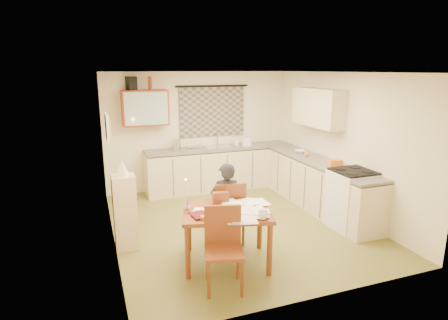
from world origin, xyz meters
name	(u,v)px	position (x,y,z in m)	size (l,w,h in m)	color
floor	(237,225)	(0.00, 0.00, -0.01)	(4.00, 4.50, 0.02)	brown
ceiling	(239,72)	(0.00, 0.00, 2.51)	(4.00, 4.50, 0.02)	white
wall_back	(199,131)	(0.00, 2.26, 1.25)	(4.00, 0.02, 2.50)	#F0E3C0
wall_front	(319,195)	(0.00, -2.26, 1.25)	(4.00, 0.02, 2.50)	#F0E3C0
wall_left	(108,162)	(-2.01, 0.00, 1.25)	(0.02, 4.50, 2.50)	#F0E3C0
wall_right	(342,144)	(2.01, 0.00, 1.25)	(0.02, 4.50, 2.50)	#F0E3C0
window_blind	(212,112)	(0.30, 2.22, 1.65)	(1.45, 0.03, 1.05)	#304B67
curtain_rod	(212,86)	(0.30, 2.20, 2.20)	(0.04, 0.04, 1.60)	black
wall_cabinet	(145,108)	(-1.15, 2.08, 1.80)	(0.90, 0.34, 0.70)	maroon
wall_cabinet_glass	(146,109)	(-1.15, 1.91, 1.80)	(0.84, 0.02, 0.64)	#99B2A5
upper_cabinet_right	(318,107)	(1.83, 0.55, 1.85)	(0.34, 1.30, 0.70)	beige
framed_print	(107,127)	(-1.97, 0.40, 1.70)	(0.04, 0.50, 0.40)	#F3E9CB
print_canvas	(109,127)	(-1.95, 0.40, 1.70)	(0.01, 0.42, 0.32)	white
counter_back	(222,168)	(0.43, 1.95, 0.45)	(3.30, 0.62, 0.92)	beige
counter_right	(319,185)	(1.70, 0.18, 0.45)	(0.62, 2.95, 0.92)	beige
stove	(351,199)	(1.70, -0.74, 0.48)	(0.63, 0.63, 0.97)	white
sink	(219,149)	(0.36, 1.95, 0.88)	(0.55, 0.45, 0.10)	silver
tap	(217,139)	(0.38, 2.13, 1.06)	(0.03, 0.03, 0.28)	silver
dish_rack	(195,148)	(-0.18, 1.95, 0.95)	(0.35, 0.30, 0.06)	silver
kettle	(176,145)	(-0.57, 1.95, 1.04)	(0.18, 0.18, 0.24)	silver
mixing_bowl	(247,142)	(1.01, 1.95, 1.00)	(0.24, 0.24, 0.16)	white
soap_bottle	(236,141)	(0.77, 2.00, 1.01)	(0.09, 0.09, 0.19)	white
bowl	(300,151)	(1.70, 0.89, 0.95)	(0.29, 0.29, 0.05)	white
orange_bag	(335,163)	(1.70, -0.25, 0.98)	(0.22, 0.16, 0.12)	orange
fruit_orange	(307,154)	(1.65, 0.57, 0.97)	(0.10, 0.10, 0.10)	orange
speaker	(131,83)	(-1.39, 2.08, 2.28)	(0.16, 0.20, 0.26)	black
bottle_green	(134,83)	(-1.33, 2.08, 2.28)	(0.07, 0.07, 0.26)	#195926
bottle_brown	(150,83)	(-1.03, 2.08, 2.28)	(0.07, 0.07, 0.26)	maroon
dining_table	(227,236)	(-0.62, -1.13, 0.38)	(1.33, 1.15, 0.75)	#672E12
chair_far	(228,224)	(-0.39, -0.58, 0.30)	(0.50, 0.50, 0.98)	#672E12
chair_near	(224,264)	(-0.86, -1.69, 0.30)	(0.54, 0.54, 0.98)	#672E12
person	(226,205)	(-0.45, -0.64, 0.63)	(0.48, 0.34, 1.26)	black
shelf_stand	(125,212)	(-1.84, -0.24, 0.55)	(0.32, 0.30, 1.10)	beige
lampshade	(122,168)	(-1.84, -0.24, 1.21)	(0.20, 0.20, 0.22)	#F3E9CB
letter_rack	(221,198)	(-0.61, -0.86, 0.83)	(0.22, 0.10, 0.16)	#672E12
mug	(263,215)	(-0.30, -1.56, 0.80)	(0.13, 0.13, 0.10)	white
magazine	(192,217)	(-1.11, -1.22, 0.76)	(0.22, 0.28, 0.02)	maroon
book	(197,214)	(-1.03, -1.14, 0.76)	(0.28, 0.29, 0.02)	orange
orange_box	(206,218)	(-0.97, -1.33, 0.77)	(0.12, 0.08, 0.04)	orange
eyeglasses	(239,217)	(-0.57, -1.43, 0.76)	(0.13, 0.04, 0.02)	black
candle_holder	(187,203)	(-1.10, -0.94, 0.84)	(0.06, 0.06, 0.18)	silver
candle	(186,188)	(-1.10, -0.92, 1.04)	(0.02, 0.02, 0.22)	white
candle_flame	(186,180)	(-1.11, -0.94, 1.16)	(0.02, 0.02, 0.02)	#FFCC66
papers	(240,211)	(-0.48, -1.26, 0.77)	(1.16, 0.97, 0.03)	white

